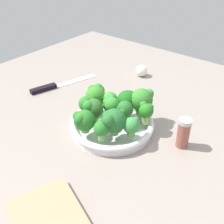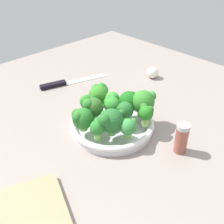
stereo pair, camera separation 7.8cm
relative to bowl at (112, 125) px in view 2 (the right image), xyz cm
name	(u,v)px [view 2 (the right image)]	position (x,y,z in cm)	size (l,w,h in cm)	color
ground_plane	(108,129)	(-2.59, 0.64, -2.92)	(130.00, 130.00, 2.50)	gray
bowl	(112,125)	(0.00, 0.00, 0.00)	(24.17, 24.17, 3.27)	silver
broccoli_floret_0	(110,121)	(4.08, -4.56, 5.98)	(6.57, 7.33, 7.48)	#7DB95A
broccoli_floret_1	(112,105)	(-1.45, 1.41, 5.70)	(5.13, 5.34, 6.54)	#79C15B
broccoli_floret_2	(130,101)	(0.70, 6.53, 5.70)	(6.27, 6.47, 7.09)	#90C870
broccoli_floret_3	(99,94)	(-8.10, 2.50, 6.04)	(6.04, 6.93, 7.31)	#9DD070
broccoli_floret_4	(92,107)	(-4.01, -3.96, 6.26)	(6.39, 5.94, 7.65)	#A2CB65
broccoli_floret_5	(146,113)	(7.76, 5.44, 5.41)	(4.50, 4.20, 6.15)	#88B25A
broccoli_floret_6	(128,127)	(7.95, -2.06, 4.82)	(4.86, 4.87, 5.51)	#7FB656
broccoli_floret_7	(124,111)	(2.49, 2.40, 5.06)	(4.82, 5.21, 6.02)	#82BE5F
broccoli_floret_8	(88,102)	(-7.49, -2.26, 5.41)	(4.51, 4.56, 6.32)	#9BC771
broccoli_floret_9	(98,127)	(3.09, -7.97, 5.07)	(4.03, 4.60, 5.60)	#7CBE58
broccoli_floret_10	(112,100)	(-3.68, 3.64, 5.38)	(5.25, 4.69, 6.13)	#96C967
broccoli_floret_11	(82,119)	(-2.48, -8.61, 5.32)	(6.29, 6.14, 6.46)	#77BE50
broccoli_floret_12	(144,101)	(4.26, 8.59, 6.31)	(6.64, 7.32, 8.08)	#8CC05A
knife	(65,83)	(-32.84, 7.37, -1.12)	(9.76, 26.21, 1.50)	silver
garlic_bulb	(153,72)	(-13.32, 35.12, 0.60)	(4.53, 4.53, 4.53)	white
pepper_shaker	(182,138)	(19.00, 6.38, 2.65)	(3.44, 3.44, 8.54)	#944E41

